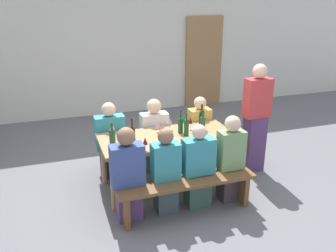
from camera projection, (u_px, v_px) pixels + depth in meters
ground_plane at (168, 186)px, 5.03m from camera, size 24.00×24.00×0.00m
back_wall at (114, 41)px, 7.70m from camera, size 14.00×0.20×3.20m
wooden_door at (204, 62)px, 8.40m from camera, size 0.90×0.06×2.10m
tasting_table at (168, 142)px, 4.80m from camera, size 1.82×0.83×0.75m
bench_near at (187, 188)px, 4.27m from camera, size 1.72×0.30×0.45m
bench_far at (153, 144)px, 5.55m from camera, size 1.72×0.30×0.45m
wine_bottle_0 at (132, 134)px, 4.54m from camera, size 0.08×0.08×0.33m
wine_bottle_1 at (112, 137)px, 4.48m from camera, size 0.08×0.08×0.29m
wine_bottle_2 at (203, 124)px, 4.86m from camera, size 0.07×0.07×0.32m
wine_bottle_3 at (202, 119)px, 5.04m from camera, size 0.08×0.08×0.35m
wine_bottle_4 at (186, 127)px, 4.76m from camera, size 0.07×0.07×0.31m
wine_bottle_5 at (181, 125)px, 4.86m from camera, size 0.07×0.07×0.32m
wine_glass_0 at (169, 121)px, 4.97m from camera, size 0.08×0.08×0.17m
wine_glass_1 at (191, 121)px, 4.99m from camera, size 0.06×0.06×0.18m
wine_glass_2 at (145, 141)px, 4.30m from camera, size 0.07×0.07×0.17m
wine_glass_3 at (158, 124)px, 4.89m from camera, size 0.07×0.07×0.16m
wine_glass_4 at (112, 127)px, 4.81m from camera, size 0.07×0.07×0.16m
seated_guest_near_0 at (128, 176)px, 4.13m from camera, size 0.38×0.24×1.16m
seated_guest_near_1 at (166, 173)px, 4.28m from camera, size 0.34×0.24×1.09m
seated_guest_near_2 at (198, 169)px, 4.41m from camera, size 0.40×0.24×1.09m
seated_guest_near_3 at (230, 160)px, 4.53m from camera, size 0.33×0.24×1.15m
seated_guest_far_0 at (111, 142)px, 5.14m from camera, size 0.42×0.24×1.13m
seated_guest_far_1 at (154, 137)px, 5.34m from camera, size 0.40×0.24×1.12m
seated_guest_far_2 at (199, 132)px, 5.57m from camera, size 0.33×0.24×1.09m
standing_host at (256, 120)px, 5.24m from camera, size 0.38×0.24×1.64m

